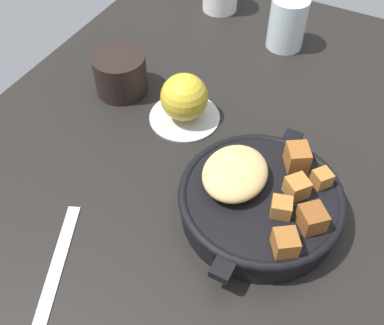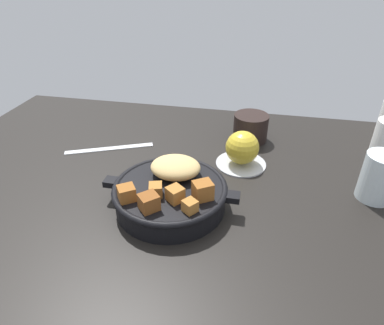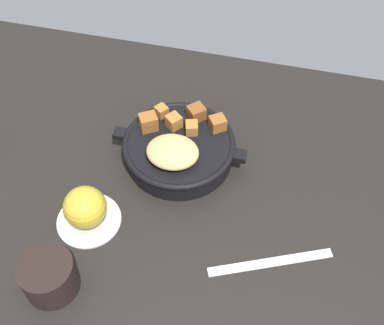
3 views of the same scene
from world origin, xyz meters
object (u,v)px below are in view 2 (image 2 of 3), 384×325
cast_iron_skillet (171,192)px  butter_knife (109,148)px  coffee_mug_dark (251,127)px  water_glass_tall (379,177)px  red_apple (242,148)px

cast_iron_skillet → butter_knife: 26.91cm
coffee_mug_dark → water_glass_tall: size_ratio=0.92×
red_apple → coffee_mug_dark: (1.20, 12.51, -0.95)cm
butter_knife → coffee_mug_dark: bearing=-3.5°
butter_knife → water_glass_tall: water_glass_tall is taller
cast_iron_skillet → coffee_mug_dark: (12.86, 29.64, 0.21)cm
red_apple → coffee_mug_dark: 12.60cm
cast_iron_skillet → red_apple: same height
coffee_mug_dark → cast_iron_skillet: bearing=-113.5°
cast_iron_skillet → coffee_mug_dark: bearing=66.5°
red_apple → butter_knife: size_ratio=0.35×
water_glass_tall → cast_iron_skillet: bearing=-164.9°
cast_iron_skillet → water_glass_tall: 39.06cm
red_apple → water_glass_tall: water_glass_tall is taller
butter_knife → red_apple: bearing=-24.5°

